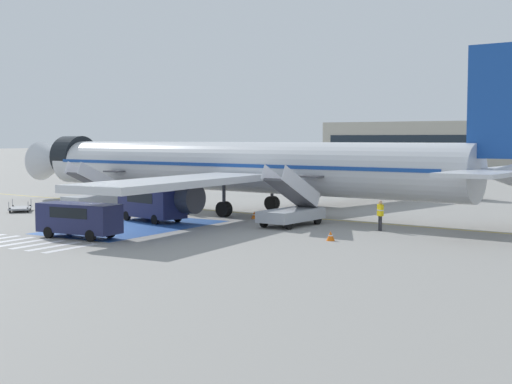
{
  "coord_description": "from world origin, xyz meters",
  "views": [
    {
      "loc": [
        28.78,
        -45.18,
        5.56
      ],
      "look_at": [
        1.35,
        -0.45,
        1.62
      ],
      "focal_mm": 50.0,
      "sensor_mm": 36.0,
      "label": 1
    }
  ],
  "objects_px": {
    "ground_crew_0": "(160,198)",
    "ground_crew_3": "(135,200)",
    "traffic_cone_2": "(331,236)",
    "service_van_1": "(152,202)",
    "ground_crew_2": "(380,213)",
    "airliner": "(238,167)",
    "boarding_stairs_aft": "(292,210)",
    "traffic_cone_1": "(83,212)",
    "fuel_tanker": "(428,179)",
    "service_van_0": "(79,217)",
    "ground_crew_1": "(187,201)",
    "baggage_cart": "(20,208)",
    "boarding_stairs_forward": "(94,196)",
    "traffic_cone_0": "(254,215)"
  },
  "relations": [
    {
      "from": "service_van_1",
      "to": "traffic_cone_2",
      "type": "bearing_deg",
      "value": 95.21
    },
    {
      "from": "service_van_1",
      "to": "ground_crew_0",
      "type": "relative_size",
      "value": 2.86
    },
    {
      "from": "boarding_stairs_aft",
      "to": "baggage_cart",
      "type": "height_order",
      "value": "boarding_stairs_aft"
    },
    {
      "from": "ground_crew_1",
      "to": "traffic_cone_0",
      "type": "bearing_deg",
      "value": 96.43
    },
    {
      "from": "service_van_1",
      "to": "traffic_cone_2",
      "type": "height_order",
      "value": "service_van_1"
    },
    {
      "from": "ground_crew_2",
      "to": "ground_crew_3",
      "type": "xyz_separation_m",
      "value": [
        -19.21,
        -0.22,
        -0.08
      ]
    },
    {
      "from": "ground_crew_3",
      "to": "fuel_tanker",
      "type": "bearing_deg",
      "value": 117.9
    },
    {
      "from": "boarding_stairs_aft",
      "to": "ground_crew_1",
      "type": "distance_m",
      "value": 9.87
    },
    {
      "from": "service_van_1",
      "to": "baggage_cart",
      "type": "relative_size",
      "value": 1.85
    },
    {
      "from": "service_van_1",
      "to": "ground_crew_1",
      "type": "xyz_separation_m",
      "value": [
        -0.5,
        4.62,
        -0.31
      ]
    },
    {
      "from": "airliner",
      "to": "ground_crew_0",
      "type": "bearing_deg",
      "value": 125.09
    },
    {
      "from": "airliner",
      "to": "traffic_cone_1",
      "type": "distance_m",
      "value": 11.81
    },
    {
      "from": "boarding_stairs_aft",
      "to": "ground_crew_3",
      "type": "xyz_separation_m",
      "value": [
        -13.47,
        0.41,
        0.0
      ]
    },
    {
      "from": "boarding_stairs_aft",
      "to": "traffic_cone_2",
      "type": "xyz_separation_m",
      "value": [
        5.0,
        -4.74,
        -0.72
      ]
    },
    {
      "from": "ground_crew_0",
      "to": "ground_crew_3",
      "type": "relative_size",
      "value": 1.1
    },
    {
      "from": "traffic_cone_1",
      "to": "fuel_tanker",
      "type": "bearing_deg",
      "value": 61.04
    },
    {
      "from": "ground_crew_3",
      "to": "ground_crew_2",
      "type": "bearing_deg",
      "value": 56.48
    },
    {
      "from": "boarding_stairs_aft",
      "to": "baggage_cart",
      "type": "distance_m",
      "value": 22.17
    },
    {
      "from": "ground_crew_2",
      "to": "baggage_cart",
      "type": "bearing_deg",
      "value": -135.23
    },
    {
      "from": "ground_crew_3",
      "to": "traffic_cone_2",
      "type": "xyz_separation_m",
      "value": [
        18.47,
        -5.15,
        -0.72
      ]
    },
    {
      "from": "baggage_cart",
      "to": "traffic_cone_1",
      "type": "xyz_separation_m",
      "value": [
        6.19,
        0.4,
        0.02
      ]
    },
    {
      "from": "service_van_1",
      "to": "ground_crew_0",
      "type": "xyz_separation_m",
      "value": [
        -3.32,
        4.88,
        -0.2
      ]
    },
    {
      "from": "ground_crew_2",
      "to": "traffic_cone_2",
      "type": "relative_size",
      "value": 3.52
    },
    {
      "from": "airliner",
      "to": "traffic_cone_2",
      "type": "xyz_separation_m",
      "value": [
        12.39,
        -9.81,
        -3.18
      ]
    },
    {
      "from": "airliner",
      "to": "traffic_cone_1",
      "type": "xyz_separation_m",
      "value": [
        -8.37,
        -7.71,
        -3.17
      ]
    },
    {
      "from": "boarding_stairs_forward",
      "to": "service_van_0",
      "type": "xyz_separation_m",
      "value": [
        11.37,
        -12.82,
        0.21
      ]
    },
    {
      "from": "ground_crew_1",
      "to": "traffic_cone_1",
      "type": "xyz_separation_m",
      "value": [
        -6.06,
        -4.48,
        -0.71
      ]
    },
    {
      "from": "airliner",
      "to": "boarding_stairs_aft",
      "type": "xyz_separation_m",
      "value": [
        7.39,
        -5.08,
        -2.46
      ]
    },
    {
      "from": "traffic_cone_1",
      "to": "airliner",
      "type": "bearing_deg",
      "value": 42.66
    },
    {
      "from": "ground_crew_3",
      "to": "traffic_cone_2",
      "type": "distance_m",
      "value": 19.19
    },
    {
      "from": "fuel_tanker",
      "to": "ground_crew_3",
      "type": "height_order",
      "value": "fuel_tanker"
    },
    {
      "from": "baggage_cart",
      "to": "traffic_cone_2",
      "type": "xyz_separation_m",
      "value": [
        26.95,
        -1.7,
        0.01
      ]
    },
    {
      "from": "fuel_tanker",
      "to": "ground_crew_3",
      "type": "distance_m",
      "value": 29.41
    },
    {
      "from": "traffic_cone_0",
      "to": "fuel_tanker",
      "type": "bearing_deg",
      "value": 79.55
    },
    {
      "from": "ground_crew_2",
      "to": "service_van_0",
      "type": "bearing_deg",
      "value": -100.95
    },
    {
      "from": "traffic_cone_0",
      "to": "traffic_cone_1",
      "type": "xyz_separation_m",
      "value": [
        -11.6,
        -4.82,
        0.02
      ]
    },
    {
      "from": "ground_crew_2",
      "to": "traffic_cone_1",
      "type": "relative_size",
      "value": 3.34
    },
    {
      "from": "airliner",
      "to": "ground_crew_0",
      "type": "distance_m",
      "value": 6.37
    },
    {
      "from": "ground_crew_3",
      "to": "traffic_cone_2",
      "type": "relative_size",
      "value": 3.28
    },
    {
      "from": "ground_crew_3",
      "to": "ground_crew_1",
      "type": "bearing_deg",
      "value": 76.58
    },
    {
      "from": "ground_crew_1",
      "to": "boarding_stairs_forward",
      "type": "bearing_deg",
      "value": -85.81
    },
    {
      "from": "fuel_tanker",
      "to": "ground_crew_3",
      "type": "bearing_deg",
      "value": 160.5
    },
    {
      "from": "boarding_stairs_aft",
      "to": "fuel_tanker",
      "type": "bearing_deg",
      "value": 94.35
    },
    {
      "from": "boarding_stairs_forward",
      "to": "service_van_0",
      "type": "relative_size",
      "value": 1.08
    },
    {
      "from": "airliner",
      "to": "fuel_tanker",
      "type": "xyz_separation_m",
      "value": [
        7.7,
        21.32,
        -1.74
      ]
    },
    {
      "from": "traffic_cone_0",
      "to": "traffic_cone_1",
      "type": "relative_size",
      "value": 0.92
    },
    {
      "from": "service_van_0",
      "to": "traffic_cone_0",
      "type": "relative_size",
      "value": 9.78
    },
    {
      "from": "service_van_0",
      "to": "traffic_cone_1",
      "type": "height_order",
      "value": "service_van_0"
    },
    {
      "from": "service_van_1",
      "to": "ground_crew_2",
      "type": "height_order",
      "value": "service_van_1"
    },
    {
      "from": "service_van_1",
      "to": "traffic_cone_1",
      "type": "distance_m",
      "value": 6.64
    }
  ]
}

